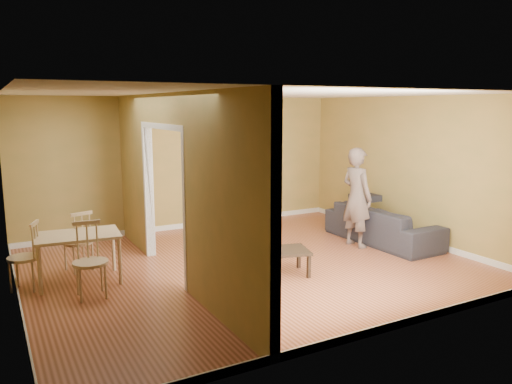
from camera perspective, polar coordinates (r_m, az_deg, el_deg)
room_shell at (r=7.47m, az=-0.61°, el=1.16°), size 6.50×6.50×6.50m
partition at (r=6.99m, az=-9.33°, el=0.44°), size 0.22×5.50×2.60m
wall_speaker at (r=10.48m, az=-0.27°, el=6.93°), size 0.10×0.10×0.10m
sofa at (r=9.22m, az=14.27°, el=-3.00°), size 2.27×1.00×0.86m
person at (r=8.77m, az=11.48°, el=0.36°), size 0.79×0.64×2.03m
bookshelf at (r=10.08m, az=-4.76°, el=1.25°), size 0.78×0.34×1.86m
paper_box_navy_a at (r=10.11m, az=-4.61°, el=-1.13°), size 0.46×0.30×0.23m
paper_box_teal at (r=10.03m, az=-4.95°, el=0.83°), size 0.42×0.28×0.22m
paper_box_navy_b at (r=10.01m, az=-4.56°, el=2.98°), size 0.46×0.30×0.24m
paper_box_navy_c at (r=9.97m, az=-4.78°, el=3.99°), size 0.39×0.25×0.20m
coffee_table at (r=7.31m, az=3.75°, el=-6.96°), size 0.56×0.56×0.37m
game_controller at (r=7.29m, az=2.40°, el=-6.44°), size 0.14×0.04×0.03m
dining_table at (r=7.31m, az=-19.69°, el=-5.12°), size 1.10×0.73×0.69m
chair_left at (r=7.35m, az=-25.03°, el=-6.62°), size 0.54×0.54×0.92m
chair_near at (r=6.73m, az=-18.42°, el=-7.43°), size 0.46×0.46×0.97m
chair_far at (r=7.87m, az=-19.68°, el=-5.24°), size 0.52×0.52×0.92m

